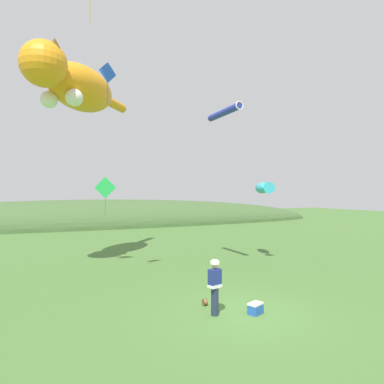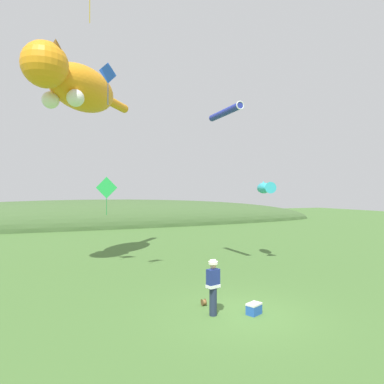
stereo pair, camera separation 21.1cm
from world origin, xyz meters
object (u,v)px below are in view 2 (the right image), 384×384
kite_giant_cat (76,86)px  kite_tube_streamer (225,112)px  festival_attendant (213,286)px  kite_diamond_blue (108,74)px  picnic_cooler (254,309)px  kite_spool (204,302)px  kite_diamond_green (107,188)px  kite_fish_windsock (265,188)px

kite_giant_cat → kite_tube_streamer: size_ratio=2.45×
festival_attendant → kite_diamond_blue: (-2.54, 4.82, 7.98)m
picnic_cooler → kite_giant_cat: (-4.75, 9.87, 9.47)m
festival_attendant → picnic_cooler: (1.26, -0.43, -0.77)m
kite_spool → kite_giant_cat: bearing=113.1°
picnic_cooler → kite_diamond_green: 10.65m
picnic_cooler → kite_tube_streamer: kite_tube_streamer is taller
picnic_cooler → festival_attendant: bearing=161.3°
festival_attendant → kite_diamond_green: kite_diamond_green is taller
kite_fish_windsock → kite_spool: bearing=-138.2°
kite_spool → kite_tube_streamer: kite_tube_streamer is taller
kite_giant_cat → kite_fish_windsock: kite_giant_cat is taller
kite_spool → kite_fish_windsock: size_ratio=0.09×
kite_giant_cat → kite_fish_windsock: 11.99m
picnic_cooler → kite_diamond_blue: bearing=125.8°
festival_attendant → kite_spool: (0.12, 0.98, -0.84)m
picnic_cooler → kite_fish_windsock: 10.19m
picnic_cooler → kite_tube_streamer: (2.47, 6.47, 7.98)m
kite_spool → kite_fish_windsock: (6.79, 6.06, 4.09)m
picnic_cooler → kite_tube_streamer: bearing=69.1°
kite_tube_streamer → kite_diamond_green: bearing=153.2°
kite_spool → kite_diamond_green: (-2.07, 7.94, 4.06)m
festival_attendant → kite_fish_windsock: 10.39m
kite_diamond_blue → kite_diamond_green: 6.31m
festival_attendant → kite_diamond_green: bearing=102.3°
kite_diamond_green → kite_giant_cat: bearing=161.1°
kite_spool → kite_tube_streamer: 10.17m
festival_attendant → kite_tube_streamer: bearing=58.3°
festival_attendant → kite_fish_windsock: kite_fish_windsock is taller
kite_giant_cat → kite_diamond_blue: bearing=-78.3°
kite_spool → picnic_cooler: (1.13, -1.40, 0.07)m
kite_spool → kite_tube_streamer: bearing=54.6°
kite_fish_windsock → kite_tube_streamer: bearing=-162.7°
picnic_cooler → kite_giant_cat: kite_giant_cat is taller
kite_tube_streamer → picnic_cooler: bearing=-110.9°
kite_tube_streamer → kite_diamond_blue: kite_diamond_blue is taller
kite_fish_windsock → kite_tube_streamer: kite_tube_streamer is taller
kite_diamond_blue → kite_spool: bearing=-55.3°
kite_spool → kite_giant_cat: size_ratio=0.03×
kite_giant_cat → kite_tube_streamer: (7.22, -3.40, -1.49)m
kite_fish_windsock → kite_diamond_blue: bearing=-166.8°
kite_giant_cat → kite_diamond_green: 5.71m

